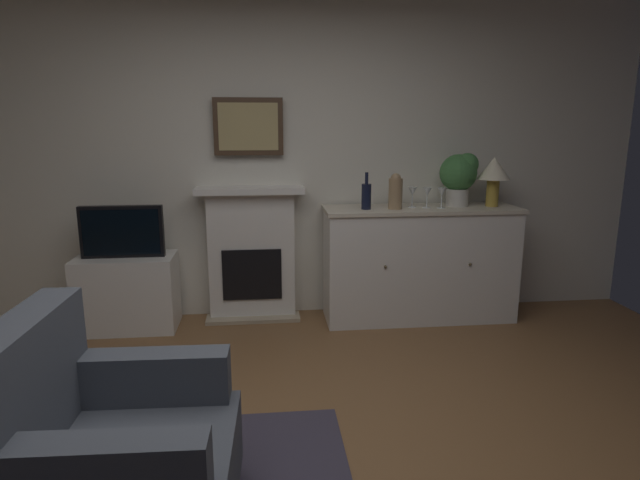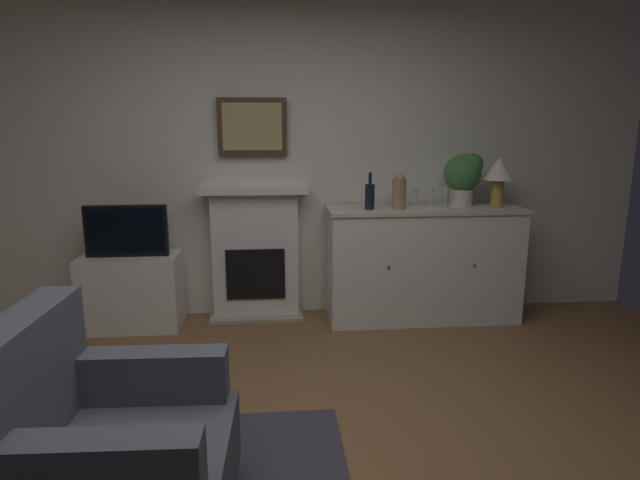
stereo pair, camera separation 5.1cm
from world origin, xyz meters
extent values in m
cube|color=silver|center=(0.00, 2.31, 1.39)|extent=(6.10, 0.06, 2.79)
cube|color=white|center=(-0.24, 2.19, 0.53)|extent=(0.70, 0.18, 1.05)
cube|color=tan|center=(-0.24, 2.09, 0.01)|extent=(0.77, 0.20, 0.03)
cube|color=black|center=(-0.24, 2.10, 0.39)|extent=(0.48, 0.02, 0.42)
cube|color=white|center=(-0.24, 2.16, 1.07)|extent=(0.87, 0.27, 0.05)
cube|color=#473323|center=(-0.24, 2.23, 1.57)|extent=(0.55, 0.03, 0.45)
cube|color=tan|center=(-0.24, 2.22, 1.57)|extent=(0.47, 0.01, 0.37)
cube|color=white|center=(1.13, 2.01, 0.45)|extent=(1.54, 0.45, 0.91)
cube|color=beige|center=(1.13, 2.01, 0.92)|extent=(1.57, 0.48, 0.03)
sphere|color=brown|center=(0.79, 1.77, 0.52)|extent=(0.02, 0.02, 0.02)
sphere|color=brown|center=(1.47, 1.77, 0.52)|extent=(0.02, 0.02, 0.02)
cylinder|color=#B79338|center=(1.72, 2.01, 1.05)|extent=(0.10, 0.10, 0.22)
cone|color=#EFE5C6|center=(1.72, 2.01, 1.25)|extent=(0.26, 0.26, 0.18)
cylinder|color=black|center=(0.66, 1.96, 1.04)|extent=(0.08, 0.08, 0.20)
cylinder|color=black|center=(0.66, 1.96, 1.18)|extent=(0.03, 0.03, 0.09)
cylinder|color=silver|center=(1.05, 2.02, 0.94)|extent=(0.06, 0.06, 0.00)
cylinder|color=silver|center=(1.05, 2.02, 0.99)|extent=(0.01, 0.01, 0.09)
cone|color=silver|center=(1.05, 2.02, 1.07)|extent=(0.07, 0.07, 0.07)
cylinder|color=silver|center=(1.16, 1.98, 0.94)|extent=(0.06, 0.06, 0.00)
cylinder|color=silver|center=(1.16, 1.98, 0.99)|extent=(0.01, 0.01, 0.09)
cone|color=silver|center=(1.16, 1.98, 1.07)|extent=(0.07, 0.07, 0.07)
cylinder|color=silver|center=(1.27, 1.95, 0.94)|extent=(0.06, 0.06, 0.00)
cylinder|color=silver|center=(1.27, 1.95, 0.99)|extent=(0.01, 0.01, 0.09)
cone|color=silver|center=(1.27, 1.95, 1.07)|extent=(0.07, 0.07, 0.07)
cylinder|color=#9E7F5B|center=(0.90, 1.96, 1.06)|extent=(0.11, 0.11, 0.24)
sphere|color=#9E7F5B|center=(0.90, 1.96, 1.18)|extent=(0.08, 0.08, 0.08)
cube|color=white|center=(-1.22, 2.02, 0.29)|extent=(0.75, 0.42, 0.59)
cube|color=black|center=(-1.22, 2.00, 0.79)|extent=(0.62, 0.06, 0.40)
cube|color=black|center=(-1.22, 1.97, 0.79)|extent=(0.57, 0.01, 0.35)
cylinder|color=beige|center=(1.44, 2.06, 1.01)|extent=(0.18, 0.18, 0.14)
sphere|color=#3D753D|center=(1.44, 2.06, 1.21)|extent=(0.30, 0.30, 0.30)
sphere|color=#3D753D|center=(1.50, 2.03, 1.28)|extent=(0.18, 0.18, 0.18)
cube|color=#474C56|center=(-0.67, -0.25, 0.26)|extent=(0.83, 0.79, 0.32)
cube|color=#474C56|center=(-1.00, -0.24, 0.67)|extent=(0.19, 0.76, 0.50)
cube|color=#474C56|center=(-0.68, -0.57, 0.53)|extent=(0.72, 0.16, 0.22)
cube|color=#474C56|center=(-0.66, 0.07, 0.53)|extent=(0.72, 0.16, 0.22)
cylinder|color=#473323|center=(-0.32, 0.05, 0.05)|extent=(0.05, 0.05, 0.10)
cylinder|color=#473323|center=(-1.00, 0.08, 0.05)|extent=(0.05, 0.05, 0.10)
camera|label=1|loc=(-0.13, -2.09, 1.59)|focal=29.65mm
camera|label=2|loc=(-0.08, -2.09, 1.59)|focal=29.65mm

